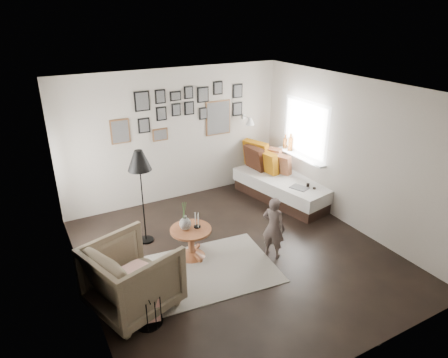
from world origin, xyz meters
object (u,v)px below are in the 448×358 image
daybed (280,183)px  child (273,227)px  pedestal_table (191,244)px  vase (185,222)px  demijohn_large (307,200)px  demijohn_small (313,203)px  floor_lamp (139,164)px  armchair (133,277)px  magazine_basket (148,309)px

daybed → child: size_ratio=2.24×
pedestal_table → vase: vase is taller
daybed → child: (-1.35, -1.65, 0.18)m
demijohn_large → demijohn_small: size_ratio=1.10×
demijohn_small → vase: bearing=-175.1°
vase → daybed: size_ratio=0.20×
daybed → floor_lamp: (-2.96, -0.28, 1.05)m
vase → child: (1.21, -0.60, -0.14)m
pedestal_table → vase: bearing=166.0°
pedestal_table → demijohn_small: demijohn_small is taller
floor_lamp → demijohn_large: bearing=-7.8°
armchair → demijohn_large: bearing=-92.7°
vase → magazine_basket: bearing=-132.5°
pedestal_table → demijohn_small: size_ratio=1.26×
armchair → child: (2.24, 0.09, 0.04)m
vase → magazine_basket: 1.52m
daybed → demijohn_small: bearing=-89.4°
armchair → floor_lamp: size_ratio=0.63×
vase → pedestal_table: bearing=-14.0°
magazine_basket → child: child is taller
demijohn_small → child: size_ratio=0.50×
vase → armchair: (-1.03, -0.69, -0.18)m
armchair → demijohn_small: bearing=-94.6°
pedestal_table → floor_lamp: floor_lamp is taller
magazine_basket → child: (2.19, 0.48, 0.30)m
demijohn_small → demijohn_large: bearing=115.1°
floor_lamp → daybed: bearing=5.4°
demijohn_small → pedestal_table: bearing=-174.5°
vase → demijohn_large: vase is taller
pedestal_table → demijohn_large: bearing=8.2°
vase → armchair: bearing=-146.3°
floor_lamp → child: 2.29m
daybed → demijohn_large: 0.72m
floor_lamp → magazine_basket: bearing=-107.6°
armchair → demijohn_large: 3.86m
daybed → demijohn_large: (0.11, -0.70, -0.11)m
pedestal_table → daybed: 2.71m
magazine_basket → demijohn_small: demijohn_small is taller
vase → demijohn_small: 2.77m
armchair → pedestal_table: bearing=-77.4°
armchair → demijohn_small: size_ratio=2.01×
vase → floor_lamp: size_ratio=0.28×
daybed → child: bearing=-140.2°
daybed → armchair: daybed is taller
daybed → magazine_basket: (-3.55, -2.12, -0.12)m
pedestal_table → demijohn_small: (2.65, 0.25, -0.04)m
vase → child: 1.35m
daybed → armchair: 4.00m
armchair → floor_lamp: (0.64, 1.46, 0.92)m
floor_lamp → armchair: bearing=-113.5°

